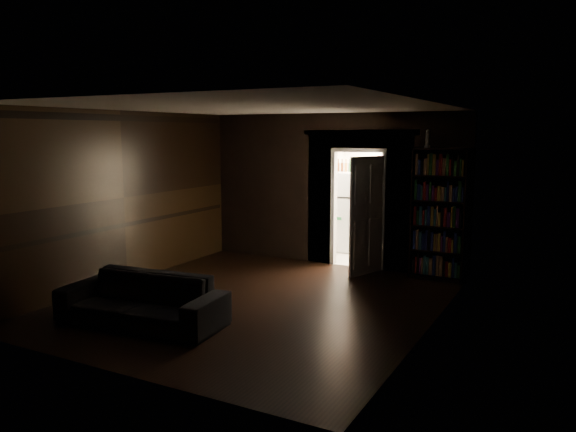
# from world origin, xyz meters

# --- Properties ---
(ground) EXTENTS (5.50, 5.50, 0.00)m
(ground) POSITION_xyz_m (0.00, 0.00, 0.00)
(ground) COLOR black
(ground) RESTS_ON ground
(room_walls) EXTENTS (5.02, 5.61, 2.84)m
(room_walls) POSITION_xyz_m (-0.01, 1.07, 1.68)
(room_walls) COLOR black
(room_walls) RESTS_ON ground
(kitchen_alcove) EXTENTS (2.20, 1.80, 2.60)m
(kitchen_alcove) POSITION_xyz_m (0.50, 3.87, 1.21)
(kitchen_alcove) COLOR beige
(kitchen_alcove) RESTS_ON ground
(sofa) EXTENTS (2.25, 1.15, 0.84)m
(sofa) POSITION_xyz_m (-0.82, -1.47, 0.42)
(sofa) COLOR black
(sofa) RESTS_ON ground
(bookshelf) EXTENTS (0.96, 0.61, 2.20)m
(bookshelf) POSITION_xyz_m (2.00, 2.59, 1.10)
(bookshelf) COLOR black
(bookshelf) RESTS_ON ground
(refrigerator) EXTENTS (0.79, 0.74, 1.65)m
(refrigerator) POSITION_xyz_m (-0.08, 4.03, 0.82)
(refrigerator) COLOR white
(refrigerator) RESTS_ON ground
(door) EXTENTS (0.33, 0.82, 2.05)m
(door) POSITION_xyz_m (0.83, 2.33, 1.02)
(door) COLOR silver
(door) RESTS_ON ground
(figurine) EXTENTS (0.13, 0.13, 0.30)m
(figurine) POSITION_xyz_m (1.78, 2.53, 2.35)
(figurine) COLOR silver
(figurine) RESTS_ON bookshelf
(bottles) EXTENTS (0.64, 0.09, 0.26)m
(bottles) POSITION_xyz_m (-0.17, 4.00, 1.78)
(bottles) COLOR black
(bottles) RESTS_ON refrigerator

